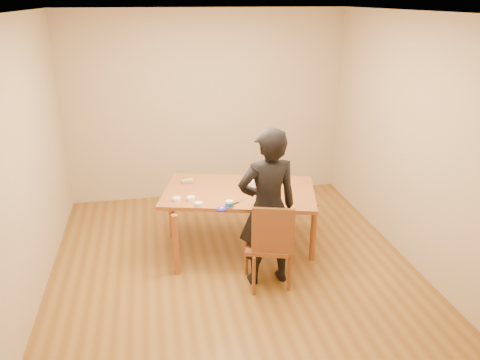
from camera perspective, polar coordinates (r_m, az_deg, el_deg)
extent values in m
cube|color=brown|center=(5.27, -0.62, -11.07)|extent=(4.00, 4.50, 0.00)
cube|color=silver|center=(4.44, -0.77, 19.76)|extent=(4.00, 4.50, 0.00)
cube|color=tan|center=(6.83, -4.13, 8.88)|extent=(4.00, 0.00, 2.70)
cube|color=tan|center=(4.77, -25.06, 1.27)|extent=(0.00, 4.50, 2.70)
cube|color=tan|center=(5.39, 20.77, 4.10)|extent=(0.00, 4.50, 2.70)
cube|color=brown|center=(5.39, -0.10, -1.49)|extent=(1.92, 1.42, 0.04)
cube|color=brown|center=(4.86, 3.40, -7.90)|extent=(0.54, 0.54, 0.04)
cylinder|color=red|center=(5.51, 1.95, -0.62)|extent=(0.28, 0.28, 0.02)
cylinder|color=white|center=(5.49, 1.96, -0.18)|extent=(0.22, 0.22, 0.07)
ellipsoid|color=white|center=(5.47, 1.96, 0.30)|extent=(0.22, 0.22, 0.03)
cylinder|color=white|center=(4.95, -1.31, -2.93)|extent=(0.08, 0.08, 0.07)
cylinder|color=#251AAA|center=(4.92, -2.25, -3.54)|extent=(0.11, 0.11, 0.01)
ellipsoid|color=white|center=(4.91, -2.25, -3.39)|extent=(0.04, 0.04, 0.02)
cylinder|color=white|center=(5.00, -5.06, -2.97)|extent=(0.09, 0.09, 0.04)
cylinder|color=white|center=(5.14, -6.01, -2.27)|extent=(0.09, 0.09, 0.04)
cylinder|color=white|center=(5.15, -7.73, -2.34)|extent=(0.09, 0.09, 0.04)
cube|color=#F0388A|center=(5.63, -6.37, -0.26)|extent=(0.15, 0.08, 0.02)
cube|color=green|center=(5.62, -6.43, -0.04)|extent=(0.13, 0.07, 0.02)
cube|color=black|center=(5.02, -0.85, -2.98)|extent=(0.15, 0.11, 0.01)
imported|color=black|center=(4.72, 3.37, -3.45)|extent=(0.65, 0.45, 1.69)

